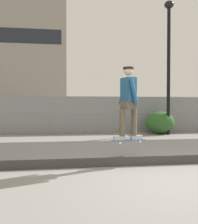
{
  "coord_description": "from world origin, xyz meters",
  "views": [
    {
      "loc": [
        -1.93,
        -4.19,
        1.36
      ],
      "look_at": [
        -0.98,
        2.66,
        1.19
      ],
      "focal_mm": 38.94,
      "sensor_mm": 36.0,
      "label": 1
    }
  ],
  "objects_px": {
    "skater": "(128,98)",
    "parked_car_mid": "(161,115)",
    "skateboard": "(128,140)",
    "parked_car_near": "(49,115)",
    "shrub_left": "(160,123)",
    "street_lamp": "(169,51)"
  },
  "relations": [
    {
      "from": "parked_car_near",
      "to": "parked_car_mid",
      "type": "height_order",
      "value": "same"
    },
    {
      "from": "skateboard",
      "to": "skater",
      "type": "relative_size",
      "value": 0.49
    },
    {
      "from": "street_lamp",
      "to": "parked_car_near",
      "type": "relative_size",
      "value": 1.4
    },
    {
      "from": "parked_car_near",
      "to": "shrub_left",
      "type": "relative_size",
      "value": 3.17
    },
    {
      "from": "skater",
      "to": "street_lamp",
      "type": "relative_size",
      "value": 0.26
    },
    {
      "from": "skateboard",
      "to": "street_lamp",
      "type": "relative_size",
      "value": 0.13
    },
    {
      "from": "parked_car_near",
      "to": "shrub_left",
      "type": "xyz_separation_m",
      "value": [
        5.54,
        -2.96,
        -0.29
      ]
    },
    {
      "from": "street_lamp",
      "to": "parked_car_near",
      "type": "bearing_deg",
      "value": 150.27
    },
    {
      "from": "parked_car_near",
      "to": "parked_car_mid",
      "type": "bearing_deg",
      "value": -0.85
    },
    {
      "from": "skateboard",
      "to": "skater",
      "type": "distance_m",
      "value": 0.96
    },
    {
      "from": "skateboard",
      "to": "street_lamp",
      "type": "xyz_separation_m",
      "value": [
        3.45,
        5.61,
        3.4
      ]
    },
    {
      "from": "shrub_left",
      "to": "parked_car_mid",
      "type": "bearing_deg",
      "value": 67.29
    },
    {
      "from": "skater",
      "to": "parked_car_mid",
      "type": "height_order",
      "value": "skater"
    },
    {
      "from": "skater",
      "to": "parked_car_mid",
      "type": "bearing_deg",
      "value": 63.58
    },
    {
      "from": "parked_car_near",
      "to": "shrub_left",
      "type": "bearing_deg",
      "value": -28.16
    },
    {
      "from": "street_lamp",
      "to": "skateboard",
      "type": "bearing_deg",
      "value": -121.55
    },
    {
      "from": "skater",
      "to": "parked_car_near",
      "type": "bearing_deg",
      "value": 104.77
    },
    {
      "from": "skateboard",
      "to": "street_lamp",
      "type": "distance_m",
      "value": 7.41
    },
    {
      "from": "parked_car_mid",
      "to": "shrub_left",
      "type": "xyz_separation_m",
      "value": [
        -1.2,
        -2.86,
        -0.29
      ]
    },
    {
      "from": "skater",
      "to": "parked_car_mid",
      "type": "relative_size",
      "value": 0.37
    },
    {
      "from": "skateboard",
      "to": "skater",
      "type": "bearing_deg",
      "value": 104.04
    },
    {
      "from": "skateboard",
      "to": "skater",
      "type": "height_order",
      "value": "skater"
    }
  ]
}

